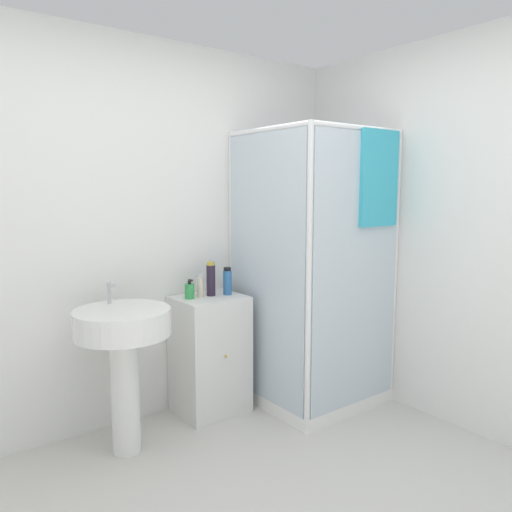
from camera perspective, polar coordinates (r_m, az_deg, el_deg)
wall_back at (r=3.32m, az=-15.10°, el=2.43°), size 6.40×0.06×2.50m
shower_enclosure at (r=3.64m, az=6.58°, el=-8.27°), size 0.87×0.90×1.94m
vanity_cabinet at (r=3.52m, az=-5.29°, el=-11.12°), size 0.46×0.41×0.81m
sink at (r=3.00m, az=-14.94°, el=-9.69°), size 0.55×0.55×0.99m
soap_dispenser at (r=3.36m, az=-7.61°, el=-3.97°), size 0.06×0.07×0.13m
shampoo_bottle_tall_black at (r=3.42m, az=-5.18°, el=-2.66°), size 0.06×0.06×0.23m
shampoo_bottle_blue at (r=3.45m, az=-3.29°, el=-2.91°), size 0.06×0.06×0.19m
lotion_bottle_white at (r=3.40m, az=-6.38°, el=-3.57°), size 0.04×0.04×0.16m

